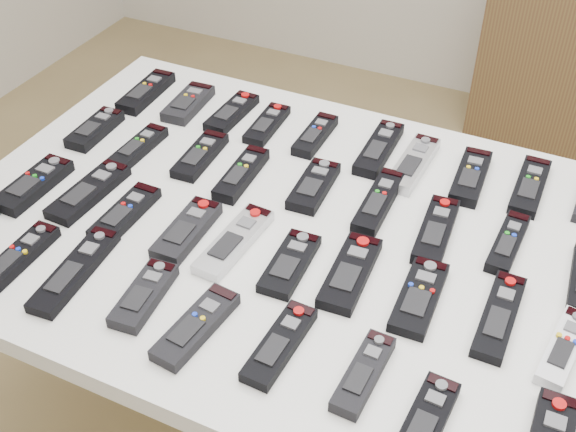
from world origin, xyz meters
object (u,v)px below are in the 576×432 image
at_px(remote_11, 138,147).
at_px(remote_13, 241,174).
at_px(remote_0, 146,92).
at_px(remote_22, 187,230).
at_px(remote_28, 564,348).
at_px(remote_36, 426,421).
at_px(remote_10, 95,129).
at_px(remote_17, 508,243).
at_px(remote_1, 188,103).
at_px(remote_5, 379,149).
at_px(remote_12, 200,155).
at_px(remote_24, 290,264).
at_px(remote_3, 267,124).
at_px(remote_31, 75,270).
at_px(remote_23, 234,241).
at_px(remote_6, 413,164).
at_px(remote_7, 471,177).
at_px(remote_15, 379,202).
at_px(remote_26, 419,297).
at_px(remote_34, 280,344).
at_px(remote_2, 232,113).
at_px(remote_32, 144,295).
at_px(remote_27, 499,316).
at_px(remote_30, 17,258).
at_px(remote_4, 315,135).
at_px(remote_19, 34,185).
at_px(remote_35, 363,373).
at_px(remote_33, 196,326).
at_px(remote_20, 89,192).
at_px(remote_21, 125,213).
at_px(remote_16, 436,231).
at_px(table, 288,247).

distance_m(remote_11, remote_13, 0.24).
bearing_deg(remote_0, remote_22, -50.11).
distance_m(remote_28, remote_36, 0.26).
distance_m(remote_10, remote_17, 0.89).
xyz_separation_m(remote_1, remote_17, (0.76, -0.16, -0.00)).
bearing_deg(remote_28, remote_17, 129.63).
relative_size(remote_5, remote_28, 1.16).
distance_m(remote_11, remote_12, 0.14).
bearing_deg(remote_24, remote_3, 118.91).
bearing_deg(remote_5, remote_1, -179.50).
bearing_deg(remote_31, remote_23, 36.50).
distance_m(remote_6, remote_24, 0.38).
bearing_deg(remote_23, remote_17, 28.15).
bearing_deg(remote_28, remote_0, 167.16).
relative_size(remote_7, remote_15, 0.91).
distance_m(remote_26, remote_34, 0.25).
height_order(remote_2, remote_26, same).
height_order(remote_3, remote_7, remote_7).
xyz_separation_m(remote_6, remote_28, (0.35, -0.36, -0.00)).
distance_m(remote_3, remote_32, 0.55).
height_order(remote_2, remote_27, same).
xyz_separation_m(remote_6, remote_30, (-0.53, -0.56, -0.00)).
bearing_deg(remote_28, remote_15, 157.66).
xyz_separation_m(remote_4, remote_28, (0.58, -0.37, -0.00)).
distance_m(remote_17, remote_19, 0.90).
bearing_deg(remote_26, remote_23, 179.38).
distance_m(remote_0, remote_30, 0.58).
bearing_deg(remote_1, remote_24, -44.64).
bearing_deg(remote_11, remote_15, 5.99).
xyz_separation_m(remote_17, remote_24, (-0.33, -0.21, -0.00)).
bearing_deg(remote_15, remote_17, -4.09).
bearing_deg(remote_31, remote_0, 107.91).
bearing_deg(remote_31, remote_35, -3.91).
distance_m(remote_26, remote_30, 0.69).
relative_size(remote_4, remote_33, 0.90).
xyz_separation_m(remote_11, remote_28, (0.89, -0.17, -0.00)).
bearing_deg(remote_15, remote_31, -137.03).
distance_m(remote_20, remote_24, 0.44).
relative_size(remote_13, remote_22, 1.03).
height_order(remote_2, remote_32, remote_32).
xyz_separation_m(remote_4, remote_32, (-0.06, -0.56, 0.00)).
xyz_separation_m(remote_6, remote_21, (-0.44, -0.38, -0.00)).
height_order(remote_16, remote_21, remote_16).
bearing_deg(remote_1, remote_12, -55.52).
height_order(remote_4, remote_5, remote_5).
bearing_deg(table, remote_35, -47.11).
height_order(remote_7, remote_31, remote_7).
bearing_deg(remote_15, remote_35, -74.82).
height_order(remote_17, remote_22, remote_22).
bearing_deg(remote_13, remote_3, 98.84).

